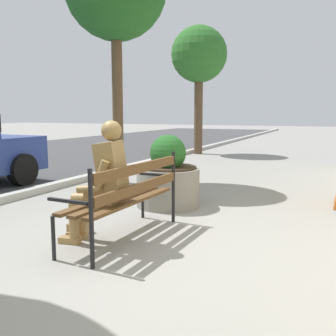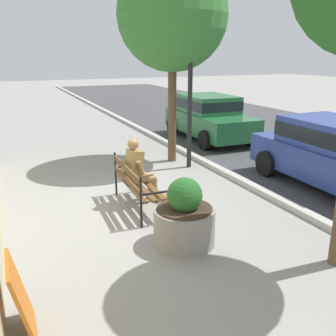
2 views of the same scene
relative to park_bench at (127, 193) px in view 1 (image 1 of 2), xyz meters
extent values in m
plane|color=gray|center=(-0.16, -0.10, -0.54)|extent=(80.00, 80.00, 0.00)
cube|color=brown|center=(0.00, -0.07, -0.09)|extent=(1.70, 0.17, 0.04)
cube|color=brown|center=(0.00, 0.11, -0.09)|extent=(1.70, 0.17, 0.04)
cube|color=brown|center=(0.01, 0.29, -0.09)|extent=(1.70, 0.17, 0.04)
cube|color=brown|center=(-0.01, -0.16, 0.08)|extent=(1.70, 0.10, 0.11)
cube|color=brown|center=(-0.01, -0.16, 0.30)|extent=(1.70, 0.10, 0.11)
cylinder|color=black|center=(-0.87, 0.34, -0.32)|extent=(0.04, 0.04, 0.45)
cylinder|color=black|center=(-0.89, -0.13, -0.07)|extent=(0.04, 0.04, 0.95)
cube|color=black|center=(-0.88, 0.14, 0.08)|extent=(0.05, 0.48, 0.03)
cylinder|color=black|center=(0.89, 0.28, -0.32)|extent=(0.04, 0.04, 0.45)
cylinder|color=black|center=(0.87, -0.19, -0.07)|extent=(0.04, 0.04, 0.95)
cube|color=black|center=(0.88, 0.08, 0.08)|extent=(0.05, 0.48, 0.03)
cube|color=olive|center=(-0.23, 0.17, 0.02)|extent=(0.39, 0.38, 0.16)
cube|color=olive|center=(-0.22, 0.07, 0.34)|extent=(0.41, 0.35, 0.55)
sphere|color=olive|center=(-0.21, 0.06, 0.72)|extent=(0.22, 0.22, 0.22)
cylinder|color=olive|center=(-0.44, 0.05, 0.29)|extent=(0.12, 0.19, 0.29)
cylinder|color=olive|center=(-0.47, 0.19, 0.12)|extent=(0.13, 0.28, 0.10)
cylinder|color=olive|center=(0.00, 0.13, 0.29)|extent=(0.12, 0.19, 0.29)
cylinder|color=olive|center=(-0.02, 0.27, 0.12)|extent=(0.13, 0.28, 0.10)
cylinder|color=olive|center=(-0.35, 0.29, -0.02)|extent=(0.19, 0.38, 0.14)
cylinder|color=olive|center=(-0.38, 0.47, -0.29)|extent=(0.11, 0.11, 0.50)
cube|color=olive|center=(-0.39, 0.53, -0.51)|extent=(0.15, 0.26, 0.07)
cylinder|color=olive|center=(-0.17, 0.32, -0.02)|extent=(0.19, 0.38, 0.14)
cylinder|color=olive|center=(-0.20, 0.50, -0.29)|extent=(0.11, 0.11, 0.50)
cube|color=olive|center=(-0.21, 0.56, -0.51)|extent=(0.15, 0.26, 0.07)
cube|color=olive|center=(-0.09, 0.62, -0.46)|extent=(0.31, 0.23, 0.16)
cylinder|color=gray|center=(1.67, 0.24, -0.24)|extent=(0.98, 0.98, 0.60)
cylinder|color=#38281C|center=(1.67, 0.24, 0.07)|extent=(0.88, 0.88, 0.03)
sphere|color=#235B23|center=(1.67, 0.24, 0.29)|extent=(0.56, 0.56, 0.56)
cylinder|color=brown|center=(3.12, 2.01, 1.04)|extent=(0.22, 0.22, 3.16)
cylinder|color=brown|center=(9.25, 2.47, 0.84)|extent=(0.30, 0.30, 2.77)
sphere|color=#2D6B28|center=(9.25, 2.47, 2.90)|extent=(1.93, 1.93, 1.93)
cylinder|color=black|center=(2.06, 3.60, -0.22)|extent=(0.65, 0.24, 0.64)
camera|label=1|loc=(-3.78, -2.20, 0.91)|focal=41.68mm
camera|label=2|loc=(6.48, -2.20, 2.39)|focal=39.55mm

